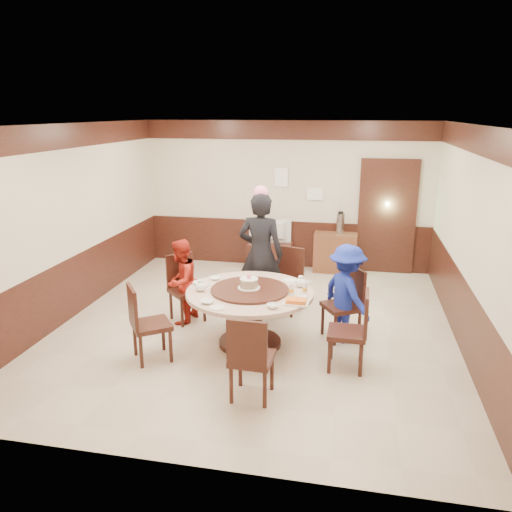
% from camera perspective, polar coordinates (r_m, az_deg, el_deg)
% --- Properties ---
extents(room, '(6.00, 6.04, 2.84)m').
position_cam_1_polar(room, '(6.87, 0.04, 0.31)').
color(room, beige).
rests_on(room, ground).
extents(banquet_table, '(1.64, 1.64, 0.78)m').
position_cam_1_polar(banquet_table, '(6.48, -0.70, -5.79)').
color(banquet_table, '#351610').
rests_on(banquet_table, ground).
extents(chair_0, '(0.61, 0.60, 0.97)m').
position_cam_1_polar(chair_0, '(6.86, 9.86, -6.83)').
color(chair_0, '#351610').
rests_on(chair_0, ground).
extents(chair_1, '(0.54, 0.55, 0.97)m').
position_cam_1_polar(chair_1, '(7.66, 3.43, -4.11)').
color(chair_1, '#351610').
rests_on(chair_1, ground).
extents(chair_2, '(0.62, 0.62, 0.97)m').
position_cam_1_polar(chair_2, '(7.39, -7.93, -5.01)').
color(chair_2, '#351610').
rests_on(chair_2, ground).
extents(chair_3, '(0.62, 0.61, 0.97)m').
position_cam_1_polar(chair_3, '(6.33, -11.99, -8.97)').
color(chair_3, '#351610').
rests_on(chair_3, ground).
extents(chair_4, '(0.46, 0.47, 0.97)m').
position_cam_1_polar(chair_4, '(5.43, -0.52, -13.09)').
color(chair_4, '#351610').
rests_on(chair_4, ground).
extents(chair_5, '(0.45, 0.44, 0.97)m').
position_cam_1_polar(chair_5, '(6.10, 10.47, -9.89)').
color(chair_5, '#351610').
rests_on(chair_5, ground).
extents(person_standing, '(0.71, 0.49, 1.85)m').
position_cam_1_polar(person_standing, '(7.38, 0.54, 0.21)').
color(person_standing, black).
rests_on(person_standing, ground).
extents(person_red, '(0.55, 0.66, 1.23)m').
position_cam_1_polar(person_red, '(7.23, -8.57, -2.90)').
color(person_red, '#AC2217').
rests_on(person_red, ground).
extents(person_blue, '(0.92, 0.97, 1.32)m').
position_cam_1_polar(person_blue, '(6.67, 10.32, -4.25)').
color(person_blue, '#182799').
rests_on(person_blue, ground).
extents(birthday_cake, '(0.29, 0.29, 0.20)m').
position_cam_1_polar(birthday_cake, '(6.39, -0.82, -3.12)').
color(birthday_cake, white).
rests_on(birthday_cake, banquet_table).
extents(teapot_left, '(0.17, 0.15, 0.13)m').
position_cam_1_polar(teapot_left, '(6.42, -6.34, -3.48)').
color(teapot_left, white).
rests_on(teapot_left, banquet_table).
extents(teapot_right, '(0.17, 0.15, 0.13)m').
position_cam_1_polar(teapot_right, '(6.56, 5.15, -3.02)').
color(teapot_right, white).
rests_on(teapot_right, banquet_table).
extents(bowl_0, '(0.13, 0.13, 0.03)m').
position_cam_1_polar(bowl_0, '(6.84, -4.66, -2.57)').
color(bowl_0, white).
rests_on(bowl_0, banquet_table).
extents(bowl_1, '(0.15, 0.15, 0.05)m').
position_cam_1_polar(bowl_1, '(5.86, 1.91, -5.73)').
color(bowl_1, white).
rests_on(bowl_1, banquet_table).
extents(bowl_2, '(0.15, 0.15, 0.04)m').
position_cam_1_polar(bowl_2, '(6.02, -5.61, -5.24)').
color(bowl_2, white).
rests_on(bowl_2, banquet_table).
extents(bowl_3, '(0.13, 0.13, 0.04)m').
position_cam_1_polar(bowl_3, '(6.16, 5.29, -4.72)').
color(bowl_3, white).
rests_on(bowl_3, banquet_table).
extents(bowl_4, '(0.14, 0.14, 0.03)m').
position_cam_1_polar(bowl_4, '(6.68, -6.61, -3.08)').
color(bowl_4, white).
rests_on(bowl_4, banquet_table).
extents(saucer_near, '(0.18, 0.18, 0.01)m').
position_cam_1_polar(saucer_near, '(5.87, -4.44, -5.91)').
color(saucer_near, white).
rests_on(saucer_near, banquet_table).
extents(saucer_far, '(0.18, 0.18, 0.01)m').
position_cam_1_polar(saucer_far, '(6.80, 3.89, -2.76)').
color(saucer_far, white).
rests_on(saucer_far, banquet_table).
extents(shrimp_platter, '(0.30, 0.20, 0.06)m').
position_cam_1_polar(shrimp_platter, '(5.99, 4.60, -5.24)').
color(shrimp_platter, white).
rests_on(shrimp_platter, banquet_table).
extents(bottle_0, '(0.06, 0.06, 0.16)m').
position_cam_1_polar(bottle_0, '(6.22, 4.07, -3.87)').
color(bottle_0, white).
rests_on(bottle_0, banquet_table).
extents(bottle_1, '(0.06, 0.06, 0.16)m').
position_cam_1_polar(bottle_1, '(6.28, 5.61, -3.72)').
color(bottle_1, white).
rests_on(bottle_1, banquet_table).
extents(tv_stand, '(0.85, 0.45, 0.50)m').
position_cam_1_polar(tv_stand, '(9.74, 1.61, 0.05)').
color(tv_stand, '#351610').
rests_on(tv_stand, ground).
extents(television, '(0.82, 0.26, 0.47)m').
position_cam_1_polar(television, '(9.61, 1.63, 2.82)').
color(television, gray).
rests_on(television, tv_stand).
extents(side_cabinet, '(0.80, 0.40, 0.75)m').
position_cam_1_polar(side_cabinet, '(9.61, 9.02, 0.40)').
color(side_cabinet, brown).
rests_on(side_cabinet, ground).
extents(thermos, '(0.15, 0.15, 0.38)m').
position_cam_1_polar(thermos, '(9.47, 9.61, 3.67)').
color(thermos, silver).
rests_on(thermos, side_cabinet).
extents(notice_left, '(0.25, 0.00, 0.35)m').
position_cam_1_polar(notice_left, '(9.60, 2.89, 8.96)').
color(notice_left, white).
rests_on(notice_left, room).
extents(notice_right, '(0.30, 0.00, 0.22)m').
position_cam_1_polar(notice_right, '(9.57, 6.74, 7.03)').
color(notice_right, white).
rests_on(notice_right, room).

